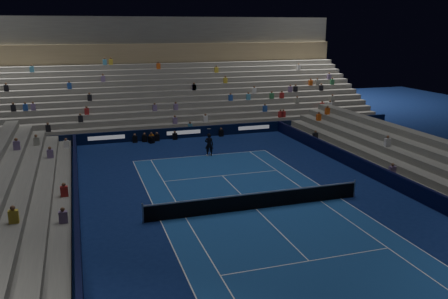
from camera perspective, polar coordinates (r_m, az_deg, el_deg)
name	(u,v)px	position (r m, az deg, el deg)	size (l,w,h in m)	color
ground	(256,209)	(26.72, 3.94, -7.29)	(90.00, 90.00, 0.00)	#0E1D54
court_surface	(256,209)	(26.72, 3.94, -7.28)	(10.97, 23.77, 0.01)	navy
sponsor_barrier_far	(183,133)	(43.56, -5.00, 2.08)	(44.00, 0.25, 1.00)	black
sponsor_barrier_east	(400,184)	(31.27, 20.77, -3.95)	(0.25, 37.00, 1.00)	black
sponsor_barrier_west	(77,222)	(24.88, -17.54, -8.45)	(0.25, 37.00, 1.00)	black
grandstand_main	(164,89)	(52.15, -7.39, 7.32)	(44.00, 15.20, 11.20)	slate
grandstand_east	(446,172)	(33.37, 25.53, -2.55)	(5.00, 37.00, 2.50)	slate
grandstand_west	(1,223)	(25.03, -25.63, -8.09)	(5.00, 37.00, 2.50)	slate
tennis_net	(256,201)	(26.54, 3.96, -6.28)	(12.90, 0.10, 1.10)	#B2B2B7
tennis_player	(209,145)	(37.23, -1.84, 0.61)	(0.67, 0.44, 1.84)	black
broadcast_camera	(151,139)	(42.03, -8.89, 1.22)	(0.58, 0.96, 0.59)	black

